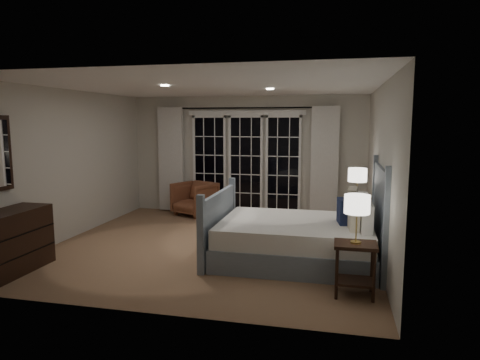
% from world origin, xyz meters
% --- Properties ---
extents(floor, '(5.00, 5.00, 0.00)m').
position_xyz_m(floor, '(0.00, 0.00, 0.00)').
color(floor, '#94704F').
rests_on(floor, ground).
extents(ceiling, '(5.00, 5.00, 0.00)m').
position_xyz_m(ceiling, '(0.00, 0.00, 2.50)').
color(ceiling, white).
rests_on(ceiling, wall_back).
extents(wall_left, '(0.02, 5.00, 2.50)m').
position_xyz_m(wall_left, '(-2.50, 0.00, 1.25)').
color(wall_left, beige).
rests_on(wall_left, floor).
extents(wall_right, '(0.02, 5.00, 2.50)m').
position_xyz_m(wall_right, '(2.50, 0.00, 1.25)').
color(wall_right, beige).
rests_on(wall_right, floor).
extents(wall_back, '(5.00, 0.02, 2.50)m').
position_xyz_m(wall_back, '(0.00, 2.50, 1.25)').
color(wall_back, beige).
rests_on(wall_back, floor).
extents(wall_front, '(5.00, 0.02, 2.50)m').
position_xyz_m(wall_front, '(0.00, -2.50, 1.25)').
color(wall_front, beige).
rests_on(wall_front, floor).
extents(french_doors, '(2.50, 0.04, 2.20)m').
position_xyz_m(french_doors, '(0.00, 2.46, 1.09)').
color(french_doors, black).
rests_on(french_doors, wall_back).
extents(curtain_rod, '(3.50, 0.03, 0.03)m').
position_xyz_m(curtain_rod, '(0.00, 2.40, 2.25)').
color(curtain_rod, black).
rests_on(curtain_rod, wall_back).
extents(curtain_left, '(0.55, 0.10, 2.25)m').
position_xyz_m(curtain_left, '(-1.65, 2.38, 1.15)').
color(curtain_left, silver).
rests_on(curtain_left, curtain_rod).
extents(curtain_right, '(0.55, 0.10, 2.25)m').
position_xyz_m(curtain_right, '(1.65, 2.38, 1.15)').
color(curtain_right, silver).
rests_on(curtain_right, curtain_rod).
extents(downlight_a, '(0.12, 0.12, 0.01)m').
position_xyz_m(downlight_a, '(0.80, 0.60, 2.49)').
color(downlight_a, white).
rests_on(downlight_a, ceiling).
extents(downlight_b, '(0.12, 0.12, 0.01)m').
position_xyz_m(downlight_b, '(-0.60, -0.40, 2.49)').
color(downlight_b, white).
rests_on(downlight_b, ceiling).
extents(bed, '(2.32, 1.67, 1.36)m').
position_xyz_m(bed, '(1.41, -0.45, 0.34)').
color(bed, gray).
rests_on(bed, floor).
extents(nightstand_left, '(0.47, 0.38, 0.61)m').
position_xyz_m(nightstand_left, '(2.13, -1.56, 0.40)').
color(nightstand_left, black).
rests_on(nightstand_left, floor).
extents(nightstand_right, '(0.48, 0.38, 0.62)m').
position_xyz_m(nightstand_right, '(2.23, 0.83, 0.41)').
color(nightstand_right, black).
rests_on(nightstand_right, floor).
extents(lamp_left, '(0.28, 0.28, 0.55)m').
position_xyz_m(lamp_left, '(2.13, -1.56, 1.05)').
color(lamp_left, tan).
rests_on(lamp_left, nightstand_left).
extents(lamp_right, '(0.30, 0.30, 0.59)m').
position_xyz_m(lamp_right, '(2.23, 0.83, 1.09)').
color(lamp_right, tan).
rests_on(lamp_right, nightstand_right).
extents(armchair, '(1.01, 1.02, 0.70)m').
position_xyz_m(armchair, '(-1.02, 2.10, 0.35)').
color(armchair, brown).
rests_on(armchair, floor).
extents(dresser, '(0.49, 1.16, 0.82)m').
position_xyz_m(dresser, '(-2.23, -1.80, 0.41)').
color(dresser, black).
rests_on(dresser, floor).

